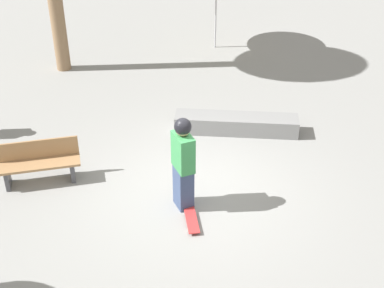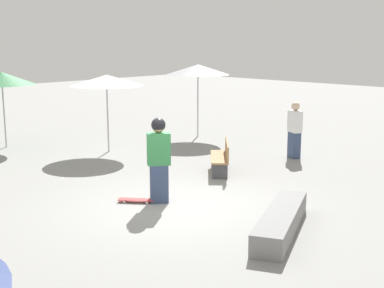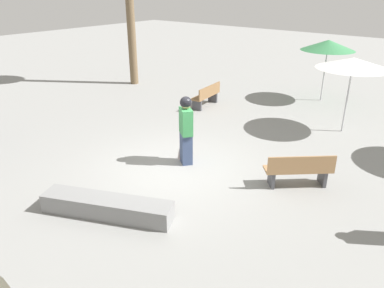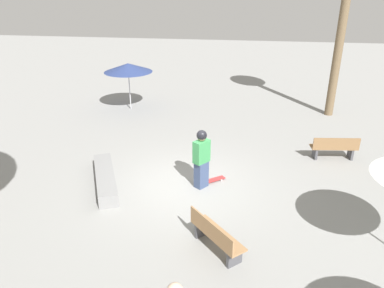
{
  "view_description": "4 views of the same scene",
  "coord_description": "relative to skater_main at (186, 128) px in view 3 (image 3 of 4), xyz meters",
  "views": [
    {
      "loc": [
        7.28,
        4.04,
        6.29
      ],
      "look_at": [
        0.46,
        0.23,
        1.42
      ],
      "focal_mm": 50.0,
      "sensor_mm": 36.0,
      "label": 1
    },
    {
      "loc": [
        -7.79,
        7.64,
        3.52
      ],
      "look_at": [
        0.02,
        -0.56,
        1.26
      ],
      "focal_mm": 50.0,
      "sensor_mm": 36.0,
      "label": 2
    },
    {
      "loc": [
        -6.57,
        -5.81,
        4.51
      ],
      "look_at": [
        0.1,
        -0.43,
        0.79
      ],
      "focal_mm": 35.0,
      "sensor_mm": 36.0,
      "label": 3
    },
    {
      "loc": [
        1.62,
        -9.89,
        5.87
      ],
      "look_at": [
        0.14,
        0.12,
        1.37
      ],
      "focal_mm": 35.0,
      "sensor_mm": 36.0,
      "label": 4
    }
  ],
  "objects": [
    {
      "name": "skateboard",
      "position": [
        0.34,
        0.36,
        -0.94
      ],
      "size": [
        0.76,
        0.64,
        0.07
      ],
      "rotation": [
        0.0,
        0.0,
        0.65
      ],
      "color": "red",
      "rests_on": "ground_plane"
    },
    {
      "name": "skater_main",
      "position": [
        0.0,
        0.0,
        0.0
      ],
      "size": [
        0.52,
        0.56,
        1.86
      ],
      "rotation": [
        0.0,
        0.0,
        0.92
      ],
      "color": "#38476B",
      "rests_on": "ground_plane"
    },
    {
      "name": "ground_plane",
      "position": [
        -0.44,
        -0.04,
        -1.0
      ],
      "size": [
        60.0,
        60.0,
        0.0
      ],
      "primitive_type": "plane",
      "color": "gray"
    },
    {
      "name": "concrete_ledge",
      "position": [
        -2.96,
        -0.3,
        -0.8
      ],
      "size": [
        1.66,
        2.79,
        0.4
      ],
      "rotation": [
        0.0,
        0.0,
        1.99
      ],
      "color": "gray",
      "rests_on": "ground_plane"
    },
    {
      "name": "shade_umbrella_white",
      "position": [
        5.02,
        -2.49,
        1.23
      ],
      "size": [
        2.23,
        2.23,
        2.4
      ],
      "color": "#B7B7BC",
      "rests_on": "ground_plane"
    },
    {
      "name": "bench_far",
      "position": [
        0.69,
        -2.89,
        -0.58
      ],
      "size": [
        1.4,
        1.48,
        0.85
      ],
      "rotation": [
        0.0,
        0.0,
        5.45
      ],
      "color": "#47474C",
      "rests_on": "ground_plane"
    },
    {
      "name": "bench_near",
      "position": [
        4.38,
        2.6,
        -0.58
      ],
      "size": [
        1.64,
        0.63,
        0.85
      ],
      "rotation": [
        0.0,
        0.0,
        0.12
      ],
      "color": "#47474C",
      "rests_on": "ground_plane"
    },
    {
      "name": "shade_umbrella_green",
      "position": [
        8.01,
        -0.61,
        1.24
      ],
      "size": [
        2.1,
        2.1,
        2.44
      ],
      "color": "#B7B7BC",
      "rests_on": "ground_plane"
    }
  ]
}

